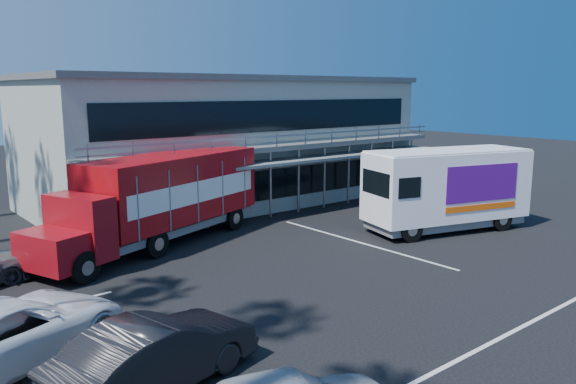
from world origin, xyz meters
TOP-DOWN VIEW (x-y plane):
  - ground at (0.00, 0.00)m, footprint 120.00×120.00m
  - building at (3.00, 14.94)m, footprint 22.40×12.00m
  - red_truck at (-4.73, 8.23)m, footprint 11.47×6.31m
  - white_van at (6.76, 2.00)m, footprint 8.22×4.73m
  - parked_car_b at (-10.34, -2.50)m, footprint 5.21×2.79m
  - parked_car_c at (-12.50, 0.89)m, footprint 6.39×4.72m

SIDE VIEW (x-z plane):
  - ground at x=0.00m, z-range 0.00..0.00m
  - parked_car_c at x=-12.50m, z-range 0.00..1.61m
  - parked_car_b at x=-10.34m, z-range 0.00..1.63m
  - white_van at x=6.76m, z-range 0.12..3.92m
  - red_truck at x=-4.73m, z-range 0.19..3.99m
  - building at x=3.00m, z-range 0.01..7.31m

